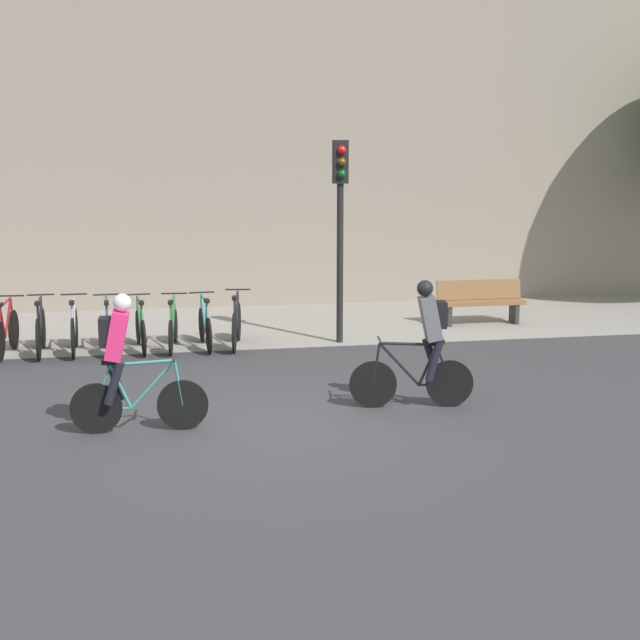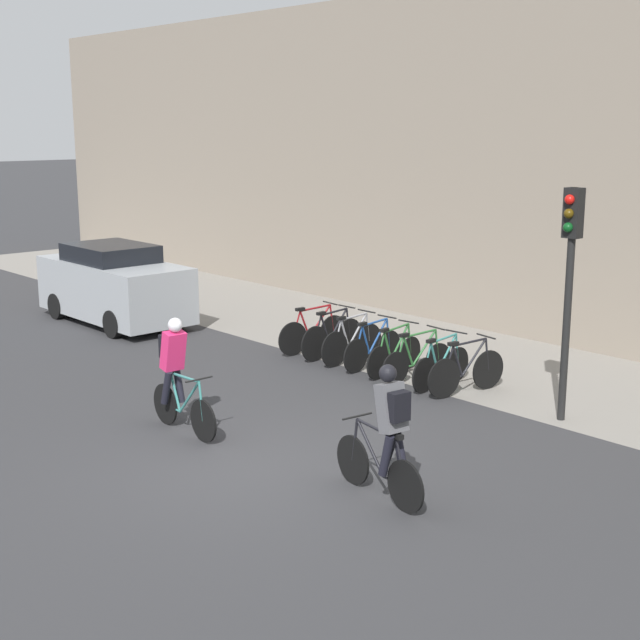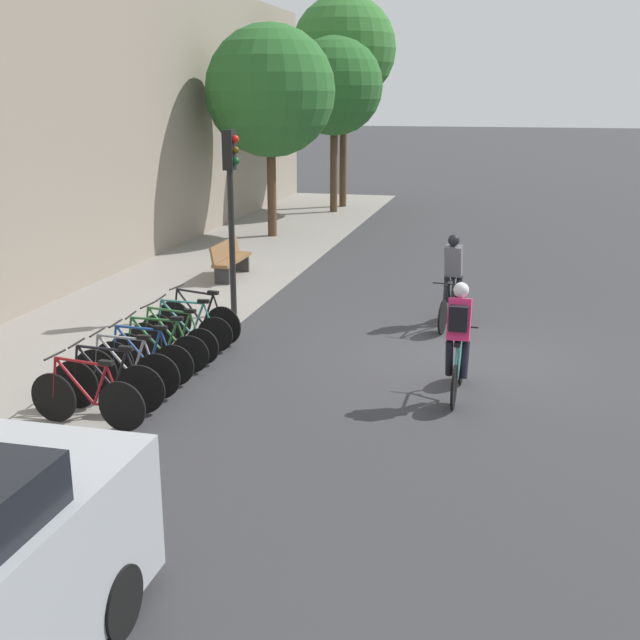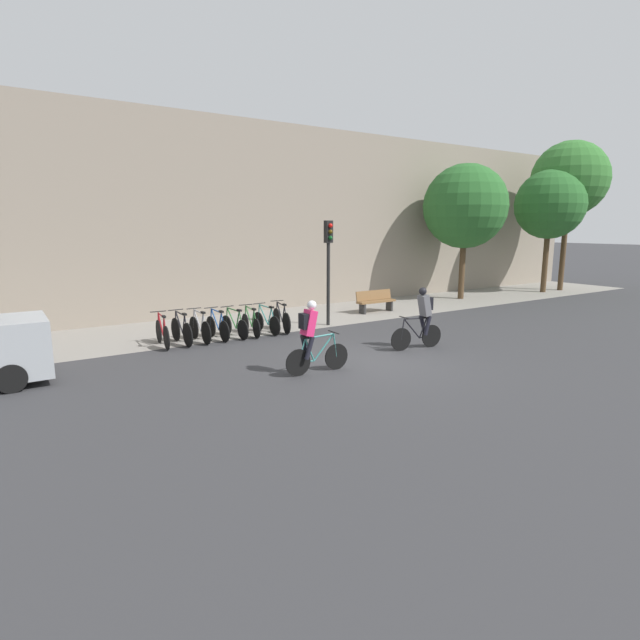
% 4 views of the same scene
% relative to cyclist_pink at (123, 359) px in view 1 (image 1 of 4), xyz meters
% --- Properties ---
extents(ground, '(200.00, 200.00, 0.00)m').
position_rel_cyclist_pink_xyz_m(ground, '(2.00, -0.09, -0.95)').
color(ground, '#333335').
extents(kerb_strip, '(44.00, 4.50, 0.01)m').
position_rel_cyclist_pink_xyz_m(kerb_strip, '(2.00, 6.66, -0.94)').
color(kerb_strip, gray).
rests_on(kerb_strip, ground).
extents(building_facade, '(44.00, 0.60, 7.62)m').
position_rel_cyclist_pink_xyz_m(building_facade, '(2.00, 9.21, 2.86)').
color(building_facade, gray).
rests_on(building_facade, ground).
extents(cyclist_pink, '(1.71, 0.46, 1.76)m').
position_rel_cyclist_pink_xyz_m(cyclist_pink, '(0.00, 0.00, 0.00)').
color(cyclist_pink, black).
rests_on(cyclist_pink, ground).
extents(cyclist_grey, '(1.70, 0.51, 1.77)m').
position_rel_cyclist_pink_xyz_m(cyclist_grey, '(4.01, 0.41, -0.00)').
color(cyclist_grey, black).
rests_on(cyclist_grey, ground).
extents(parked_bike_0, '(0.46, 1.75, 0.98)m').
position_rel_cyclist_pink_xyz_m(parked_bike_0, '(-2.14, 4.74, -0.54)').
color(parked_bike_0, black).
rests_on(parked_bike_0, ground).
extents(parked_bike_1, '(0.46, 1.71, 0.99)m').
position_rel_cyclist_pink_xyz_m(parked_bike_1, '(-1.58, 4.74, -0.53)').
color(parked_bike_1, black).
rests_on(parked_bike_1, ground).
extents(parked_bike_2, '(0.46, 1.68, 0.98)m').
position_rel_cyclist_pink_xyz_m(parked_bike_2, '(-1.01, 4.74, -0.54)').
color(parked_bike_2, black).
rests_on(parked_bike_2, ground).
extents(parked_bike_3, '(0.46, 1.63, 0.96)m').
position_rel_cyclist_pink_xyz_m(parked_bike_3, '(-0.44, 4.74, -0.55)').
color(parked_bike_3, black).
rests_on(parked_bike_3, ground).
extents(parked_bike_4, '(0.46, 1.64, 0.95)m').
position_rel_cyclist_pink_xyz_m(parked_bike_4, '(0.12, 4.74, -0.56)').
color(parked_bike_4, black).
rests_on(parked_bike_4, ground).
extents(parked_bike_5, '(0.46, 1.68, 0.94)m').
position_rel_cyclist_pink_xyz_m(parked_bike_5, '(0.69, 4.74, -0.56)').
color(parked_bike_5, black).
rests_on(parked_bike_5, ground).
extents(parked_bike_6, '(0.46, 1.66, 0.95)m').
position_rel_cyclist_pink_xyz_m(parked_bike_6, '(1.26, 4.74, -0.56)').
color(parked_bike_6, black).
rests_on(parked_bike_6, ground).
extents(parked_bike_7, '(0.46, 1.70, 0.99)m').
position_rel_cyclist_pink_xyz_m(parked_bike_7, '(1.82, 4.74, -0.53)').
color(parked_bike_7, black).
rests_on(parked_bike_7, ground).
extents(traffic_light_pole, '(0.26, 0.30, 3.66)m').
position_rel_cyclist_pink_xyz_m(traffic_light_pole, '(3.72, 4.74, 1.59)').
color(traffic_light_pole, black).
rests_on(traffic_light_pole, ground).
extents(bench, '(1.78, 0.44, 0.89)m').
position_rel_cyclist_pink_xyz_m(bench, '(6.89, 5.96, -0.47)').
color(bench, brown).
rests_on(bench, ground).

